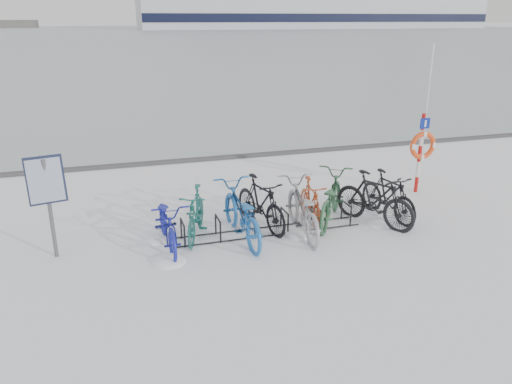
{
  "coord_description": "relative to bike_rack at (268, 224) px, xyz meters",
  "views": [
    {
      "loc": [
        -3.05,
        -9.17,
        4.27
      ],
      "look_at": [
        -0.09,
        0.6,
        0.7
      ],
      "focal_mm": 35.0,
      "sensor_mm": 36.0,
      "label": 1
    }
  ],
  "objects": [
    {
      "name": "bike_rack",
      "position": [
        0.0,
        0.0,
        0.0
      ],
      "size": [
        4.0,
        0.48,
        0.46
      ],
      "color": "black",
      "rests_on": "ground"
    },
    {
      "name": "bike_8",
      "position": [
        2.84,
        0.04,
        0.36
      ],
      "size": [
        0.81,
        1.88,
        1.09
      ],
      "primitive_type": "imported",
      "rotation": [
        0.0,
        0.0,
        0.17
      ],
      "color": "black",
      "rests_on": "ground"
    },
    {
      "name": "bike_7",
      "position": [
        2.36,
        -0.21,
        0.41
      ],
      "size": [
        1.41,
        2.01,
        1.19
      ],
      "primitive_type": "imported",
      "rotation": [
        0.0,
        0.0,
        0.48
      ],
      "color": "black",
      "rests_on": "ground"
    },
    {
      "name": "bike_2",
      "position": [
        -0.63,
        -0.13,
        0.41
      ],
      "size": [
        0.89,
        2.28,
        1.18
      ],
      "primitive_type": "imported",
      "rotation": [
        0.0,
        0.0,
        3.19
      ],
      "color": "#1E5EAA",
      "rests_on": "ground"
    },
    {
      "name": "bike_0",
      "position": [
        -2.09,
        -0.05,
        0.35
      ],
      "size": [
        0.73,
        2.02,
        1.05
      ],
      "primitive_type": "imported",
      "rotation": [
        0.0,
        0.0,
        0.02
      ],
      "color": "#191F95",
      "rests_on": "ground"
    },
    {
      "name": "quay_edge",
      "position": [
        0.0,
        5.9,
        -0.13
      ],
      "size": [
        400.0,
        0.25,
        0.1
      ],
      "primitive_type": "cube",
      "color": "#3F3F42",
      "rests_on": "ground"
    },
    {
      "name": "ground",
      "position": [
        0.0,
        0.0,
        -0.18
      ],
      "size": [
        900.0,
        900.0,
        0.0
      ],
      "primitive_type": "plane",
      "color": "white",
      "rests_on": "ground"
    },
    {
      "name": "lifebuoy_station",
      "position": [
        4.49,
        1.29,
        1.07
      ],
      "size": [
        0.72,
        0.22,
        3.72
      ],
      "color": "#B0120E",
      "rests_on": "ground"
    },
    {
      "name": "snow_drifts",
      "position": [
        0.1,
        -0.14,
        -0.18
      ],
      "size": [
        5.62,
        2.09,
        0.22
      ],
      "color": "white",
      "rests_on": "ground"
    },
    {
      "name": "bike_5",
      "position": [
        1.04,
        0.22,
        0.33
      ],
      "size": [
        0.7,
        1.74,
        1.01
      ],
      "primitive_type": "imported",
      "rotation": [
        0.0,
        0.0,
        -0.14
      ],
      "color": "#AA3F1C",
      "rests_on": "ground"
    },
    {
      "name": "bike_6",
      "position": [
        1.5,
        0.21,
        0.39
      ],
      "size": [
        1.86,
        2.21,
        1.14
      ],
      "primitive_type": "imported",
      "rotation": [
        0.0,
        0.0,
        2.53
      ],
      "color": "#2F5F3C",
      "rests_on": "ground"
    },
    {
      "name": "bike_3",
      "position": [
        -0.06,
        0.33,
        0.39
      ],
      "size": [
        1.0,
        1.98,
        1.15
      ],
      "primitive_type": "imported",
      "rotation": [
        0.0,
        0.0,
        0.25
      ],
      "color": "black",
      "rests_on": "ground"
    },
    {
      "name": "bike_4",
      "position": [
        0.66,
        -0.23,
        0.4
      ],
      "size": [
        0.98,
        2.27,
        1.15
      ],
      "primitive_type": "imported",
      "rotation": [
        0.0,
        0.0,
        3.04
      ],
      "color": "#93959A",
      "rests_on": "ground"
    },
    {
      "name": "ice_sheet",
      "position": [
        0.0,
        155.0,
        -0.17
      ],
      "size": [
        400.0,
        298.0,
        0.02
      ],
      "primitive_type": "cube",
      "color": "#9CA6B0",
      "rests_on": "ground"
    },
    {
      "name": "bike_1",
      "position": [
        -1.48,
        0.25,
        0.35
      ],
      "size": [
        1.06,
        1.82,
        1.06
      ],
      "primitive_type": "imported",
      "rotation": [
        0.0,
        0.0,
        -0.35
      ],
      "color": "#185950",
      "rests_on": "ground"
    },
    {
      "name": "info_board",
      "position": [
        -4.2,
        0.07,
        1.23
      ],
      "size": [
        0.69,
        0.38,
        1.96
      ],
      "rotation": [
        0.0,
        0.0,
        0.22
      ],
      "color": "#595B5E",
      "rests_on": "ground"
    }
  ]
}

